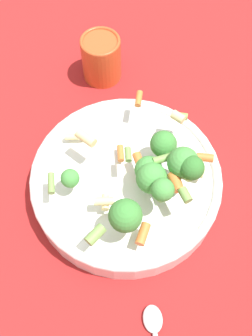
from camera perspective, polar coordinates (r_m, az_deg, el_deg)
ground_plane at (r=0.61m, az=0.00°, el=-2.94°), size 3.00×3.00×0.00m
bowl at (r=0.59m, az=0.00°, el=-1.85°), size 0.28×0.28×0.05m
pasta_salad at (r=0.52m, az=3.62°, el=-1.49°), size 0.24×0.22×0.08m
cup at (r=0.71m, az=-3.60°, el=15.69°), size 0.07×0.07×0.08m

